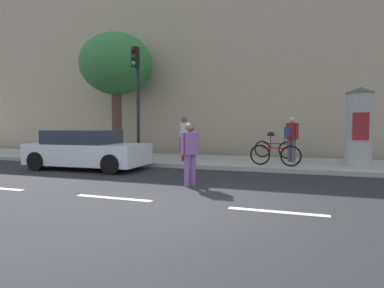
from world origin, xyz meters
name	(u,v)px	position (x,y,z in m)	size (l,w,h in m)	color
ground_plane	(188,204)	(0.00, 0.00, 0.00)	(80.00, 80.00, 0.00)	#232326
sidewalk_curb	(249,163)	(0.00, 7.00, 0.07)	(36.00, 4.00, 0.15)	#9E9B93
lane_markings	(188,204)	(0.00, 0.00, 0.00)	(25.80, 0.16, 0.01)	silver
building_backdrop	(267,62)	(0.00, 12.00, 4.81)	(36.00, 5.00, 9.62)	tan
traffic_light	(137,85)	(-4.00, 5.24, 3.05)	(0.24, 0.45, 4.31)	black
poster_column	(359,126)	(3.79, 6.42, 1.51)	(0.92, 0.92, 2.69)	#9E9B93
street_tree	(116,65)	(-6.58, 7.97, 4.40)	(3.44, 3.44, 5.77)	#4C3826
pedestrian_in_light_jacket	(189,149)	(-0.66, 1.88, 0.96)	(0.50, 0.54, 1.61)	#724C84
pedestrian_with_backpack	(292,135)	(1.57, 7.10, 1.18)	(0.53, 0.53, 1.71)	#4C4C51
pedestrian_with_bag	(184,135)	(-2.36, 6.02, 1.16)	(0.45, 0.46, 1.72)	maroon
pedestrian_in_dark_shirt	(186,136)	(-3.06, 8.08, 1.05)	(0.60, 0.41, 1.53)	#B78C33
bicycle_leaning	(274,149)	(0.82, 8.36, 0.54)	(1.75, 0.36, 1.09)	black
bicycle_upright	(275,154)	(1.11, 5.69, 0.54)	(1.77, 0.24, 1.09)	black
parked_car_dark	(87,150)	(-5.19, 3.75, 0.67)	(4.18, 2.04, 1.37)	silver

